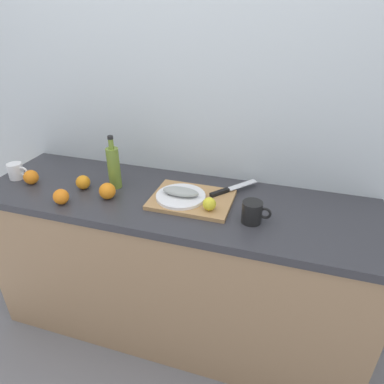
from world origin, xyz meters
TOP-DOWN VIEW (x-y plane):
  - ground_plane at (0.00, 0.00)m, footprint 12.00×12.00m
  - back_wall at (0.00, 0.33)m, footprint 3.20×0.05m
  - kitchen_counter at (0.00, 0.00)m, footprint 2.00×0.60m
  - cutting_board at (0.10, 0.00)m, footprint 0.39×0.29m
  - white_plate at (0.05, -0.02)m, footprint 0.24×0.24m
  - fish_fillet at (0.05, -0.02)m, footprint 0.18×0.08m
  - chef_knife at (0.25, 0.12)m, footprint 0.21×0.24m
  - lemon_0 at (0.21, -0.08)m, footprint 0.06×0.06m
  - olive_oil_bottle at (-0.33, 0.03)m, footprint 0.06×0.06m
  - coffee_mug_0 at (0.41, -0.09)m, footprint 0.13×0.09m
  - coffee_mug_1 at (-0.89, -0.05)m, footprint 0.12×0.08m
  - orange_0 at (-0.77, -0.08)m, footprint 0.08×0.08m
  - orange_1 at (-0.31, -0.10)m, footprint 0.08×0.08m
  - orange_2 at (-0.48, -0.04)m, footprint 0.07×0.07m
  - orange_3 at (-0.49, -0.21)m, footprint 0.07×0.07m

SIDE VIEW (x-z plane):
  - ground_plane at x=0.00m, z-range 0.00..0.00m
  - kitchen_counter at x=0.00m, z-range 0.00..0.90m
  - cutting_board at x=0.10m, z-range 0.90..0.92m
  - white_plate at x=0.05m, z-range 0.92..0.93m
  - chef_knife at x=0.25m, z-range 0.92..0.94m
  - orange_2 at x=-0.48m, z-range 0.90..0.97m
  - orange_3 at x=-0.49m, z-range 0.90..0.97m
  - orange_0 at x=-0.77m, z-range 0.90..0.98m
  - orange_1 at x=-0.31m, z-range 0.90..0.98m
  - coffee_mug_1 at x=-0.89m, z-range 0.90..0.99m
  - coffee_mug_0 at x=0.41m, z-range 0.90..1.00m
  - lemon_0 at x=0.21m, z-range 0.92..0.98m
  - fish_fillet at x=0.05m, z-range 0.94..0.97m
  - olive_oil_bottle at x=-0.33m, z-range 0.87..1.16m
  - back_wall at x=0.00m, z-range 0.00..2.50m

